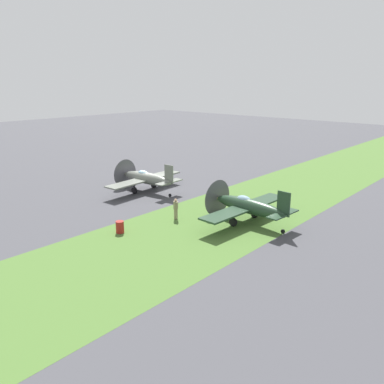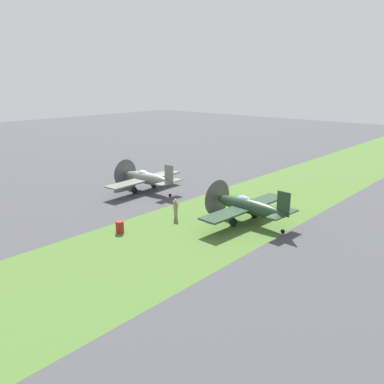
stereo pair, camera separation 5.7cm
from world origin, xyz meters
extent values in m
plane|color=#424247|center=(0.00, 0.00, 0.00)|extent=(160.00, 160.00, 0.00)
cube|color=#476B2D|center=(0.00, -10.98, 0.00)|extent=(120.00, 11.00, 0.01)
ellipsoid|color=slate|center=(-0.82, -0.46, 1.38)|extent=(1.50, 6.51, 1.18)
cube|color=slate|center=(-0.84, -0.08, 1.23)|extent=(9.19, 2.07, 0.13)
cube|color=slate|center=(-0.67, -3.40, 2.23)|extent=(0.15, 1.05, 1.80)
cube|color=slate|center=(-0.67, -3.40, 1.47)|extent=(3.08, 1.01, 0.09)
cone|color=#B7B24C|center=(-0.99, 3.00, 1.38)|extent=(0.64, 0.69, 0.61)
cylinder|color=#4C4C51|center=(-0.98, 2.81, 1.38)|extent=(3.04, 0.19, 3.04)
ellipsoid|color=#8CB2C6|center=(-0.85, 0.11, 1.79)|extent=(0.73, 1.36, 0.66)
cylinder|color=black|center=(-2.22, -0.05, 0.32)|extent=(0.24, 0.66, 0.65)
cylinder|color=black|center=(-2.22, -0.05, 0.78)|extent=(0.11, 0.11, 0.91)
cylinder|color=black|center=(0.53, 0.08, 0.32)|extent=(0.24, 0.66, 0.65)
cylinder|color=black|center=(0.53, 0.08, 0.78)|extent=(0.11, 0.11, 0.91)
cylinder|color=black|center=(-0.67, -3.49, 0.15)|extent=(0.13, 0.31, 0.30)
ellipsoid|color=#233D28|center=(-1.71, -13.31, 1.40)|extent=(1.50, 6.59, 1.19)
cube|color=#233D28|center=(-1.70, -12.93, 1.25)|extent=(9.31, 2.08, 0.13)
cube|color=#233D28|center=(-1.86, -16.29, 2.26)|extent=(0.15, 1.06, 1.83)
cube|color=#233D28|center=(-1.86, -16.29, 1.49)|extent=(3.12, 1.01, 0.10)
cone|color=#B7B24C|center=(-1.55, -9.80, 1.40)|extent=(0.65, 0.70, 0.62)
cylinder|color=#4C4C51|center=(-1.56, -9.99, 1.40)|extent=(3.08, 0.19, 3.08)
ellipsoid|color=#8CB2C6|center=(-1.69, -12.73, 1.81)|extent=(0.74, 1.38, 0.67)
cylinder|color=black|center=(-3.08, -12.76, 0.33)|extent=(0.24, 0.66, 0.65)
cylinder|color=black|center=(-3.08, -12.76, 0.79)|extent=(0.12, 0.12, 0.92)
cylinder|color=black|center=(-0.30, -12.90, 0.33)|extent=(0.24, 0.66, 0.65)
cylinder|color=black|center=(-0.30, -12.90, 0.79)|extent=(0.12, 0.12, 0.92)
cylinder|color=black|center=(-1.86, -16.39, 0.15)|extent=(0.13, 0.31, 0.31)
cylinder|color=#847A5B|center=(-4.86, -8.32, 0.44)|extent=(0.30, 0.30, 0.88)
cylinder|color=#847A5B|center=(-4.86, -8.32, 1.19)|extent=(0.38, 0.38, 0.62)
sphere|color=tan|center=(-4.86, -8.32, 1.61)|extent=(0.23, 0.23, 0.23)
cylinder|color=#847A5B|center=(-4.96, -8.55, 1.19)|extent=(0.11, 0.11, 0.59)
cylinder|color=#847A5B|center=(-4.75, -8.08, 1.19)|extent=(0.11, 0.11, 0.59)
cylinder|color=maroon|center=(-9.77, -7.32, 0.45)|extent=(0.60, 0.60, 0.90)
cone|color=orange|center=(4.52, -5.09, 0.22)|extent=(0.36, 0.36, 0.44)
camera|label=1|loc=(-26.66, -29.46, 10.91)|focal=37.01mm
camera|label=2|loc=(-26.62, -29.51, 10.91)|focal=37.01mm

